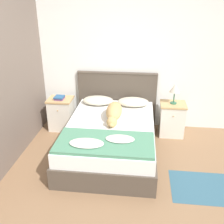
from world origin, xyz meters
TOP-DOWN VIEW (x-y plane):
  - ground_plane at (0.00, 0.00)m, footprint 16.00×16.00m
  - wall_back at (0.00, 2.13)m, footprint 9.00×0.06m
  - wall_side_left at (-1.54, 1.05)m, footprint 0.06×3.10m
  - bed at (-0.13, 1.06)m, footprint 1.36×1.95m
  - headboard at (-0.13, 2.06)m, footprint 1.44×0.06m
  - nightstand_left at (-1.13, 1.77)m, footprint 0.43×0.39m
  - nightstand_right at (0.87, 1.77)m, footprint 0.43×0.39m
  - pillow_left at (-0.44, 1.80)m, footprint 0.54×0.37m
  - pillow_right at (0.18, 1.80)m, footprint 0.54×0.37m
  - quilt at (-0.14, 0.45)m, footprint 1.27×0.64m
  - dog at (-0.10, 1.22)m, footprint 0.24×0.77m
  - book_stack at (-1.13, 1.75)m, footprint 0.17×0.19m
  - table_lamp at (0.87, 1.78)m, footprint 0.18×0.18m
  - rug at (1.28, 0.36)m, footprint 1.07×0.65m

SIDE VIEW (x-z plane):
  - ground_plane at x=0.00m, z-range 0.00..0.00m
  - rug at x=1.28m, z-range 0.00..0.00m
  - bed at x=-0.13m, z-range 0.00..0.51m
  - nightstand_left at x=-1.13m, z-range 0.00..0.59m
  - nightstand_right at x=0.87m, z-range 0.00..0.59m
  - quilt at x=-0.14m, z-range 0.50..0.57m
  - headboard at x=-0.13m, z-range 0.02..1.06m
  - pillow_left at x=-0.44m, z-range 0.51..0.64m
  - pillow_right at x=0.18m, z-range 0.51..0.64m
  - book_stack at x=-1.13m, z-range 0.59..0.64m
  - dog at x=-0.10m, z-range 0.50..0.74m
  - table_lamp at x=0.87m, z-range 0.68..1.02m
  - wall_back at x=0.00m, z-range 0.00..2.55m
  - wall_side_left at x=-1.54m, z-range 0.00..2.55m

